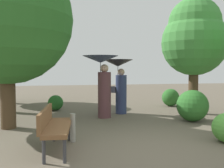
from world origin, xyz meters
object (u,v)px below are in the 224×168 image
person_right (119,77)px  tree_far_back (10,46)px  path_marker_post (73,128)px  tree_near_left (6,8)px  park_bench (54,125)px  tree_near_right (194,37)px  person_left (102,76)px  tree_mid_left (7,28)px

person_right → tree_far_back: bearing=54.9°
path_marker_post → tree_near_left: bearing=135.0°
park_bench → tree_near_left: 3.62m
tree_far_back → path_marker_post: bearing=-70.0°
person_right → tree_near_right: bearing=-97.4°
person_right → tree_far_back: size_ratio=0.46×
person_left → tree_mid_left: (-3.17, 1.62, 1.68)m
person_left → person_right: size_ratio=1.05×
tree_far_back → path_marker_post: 7.46m
tree_near_left → path_marker_post: (1.61, -1.61, -2.85)m
person_right → tree_far_back: tree_far_back is taller
person_left → tree_mid_left: 3.94m
person_left → park_bench: size_ratio=1.30×
tree_near_left → person_right: bearing=24.5°
tree_near_left → person_left: bearing=19.1°
person_left → park_bench: 3.51m
tree_near_left → tree_mid_left: 2.60m
person_right → tree_near_left: bearing=119.0°
tree_far_back → person_left: bearing=-49.5°
park_bench → tree_far_back: (-2.05, 7.19, 2.09)m
tree_mid_left → path_marker_post: size_ratio=7.40×
park_bench → tree_mid_left: tree_mid_left is taller
tree_near_right → person_left: bearing=-178.7°
park_bench → tree_far_back: tree_far_back is taller
person_left → tree_near_right: 3.53m
tree_near_right → tree_mid_left: bearing=166.5°
tree_near_right → path_marker_post: (-4.36, -2.62, -2.38)m
person_right → tree_far_back: 5.64m
person_left → path_marker_post: size_ratio=3.23×
park_bench → tree_near_left: size_ratio=0.30×
tree_near_right → path_marker_post: tree_near_right is taller
person_left → tree_near_right: tree_near_right is taller
person_right → tree_mid_left: bearing=80.0°
tree_mid_left → tree_near_left: bearing=-79.6°
person_left → path_marker_post: bearing=161.4°
park_bench → tree_mid_left: size_ratio=0.33×
tree_mid_left → tree_far_back: 2.56m
tree_near_left → tree_near_right: (5.97, 1.01, -0.47)m
path_marker_post → tree_mid_left: bearing=116.6°
tree_near_left → path_marker_post: bearing=-45.0°
tree_near_right → tree_far_back: bearing=149.2°
tree_far_back → tree_near_right: bearing=-30.8°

